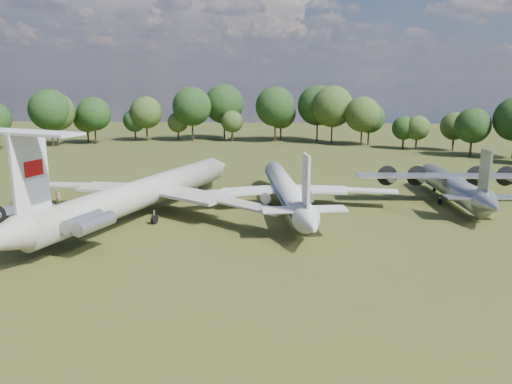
# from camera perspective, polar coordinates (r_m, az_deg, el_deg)

# --- Properties ---
(ground) EXTENTS (300.00, 300.00, 0.00)m
(ground) POSITION_cam_1_polar(r_m,az_deg,el_deg) (69.43, -9.37, -3.16)
(ground) COLOR #253913
(ground) RESTS_ON ground
(il62_airliner) EXTENTS (59.05, 66.80, 5.46)m
(il62_airliner) POSITION_cam_1_polar(r_m,az_deg,el_deg) (70.74, -12.76, -0.72)
(il62_airliner) COLOR #B6B5B1
(il62_airliner) RESTS_ON ground
(tu104_jet) EXTENTS (39.34, 48.68, 4.43)m
(tu104_jet) POSITION_cam_1_polar(r_m,az_deg,el_deg) (73.86, 3.51, -0.25)
(tu104_jet) COLOR silver
(tu104_jet) RESTS_ON ground
(an12_transport) EXTENTS (30.50, 33.78, 4.29)m
(an12_transport) POSITION_cam_1_polar(r_m,az_deg,el_deg) (82.83, 21.50, 0.26)
(an12_transport) COLOR #9B9DA2
(an12_transport) RESTS_ON ground
(small_prop_northwest) EXTENTS (13.43, 16.04, 2.03)m
(small_prop_northwest) POSITION_cam_1_polar(r_m,az_deg,el_deg) (75.04, -27.02, -2.41)
(small_prop_northwest) COLOR #93959A
(small_prop_northwest) RESTS_ON ground
(person_on_il62) EXTENTS (0.65, 0.43, 1.76)m
(person_on_il62) POSITION_cam_1_polar(r_m,az_deg,el_deg) (58.65, -21.68, -0.52)
(person_on_il62) COLOR olive
(person_on_il62) RESTS_ON il62_airliner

